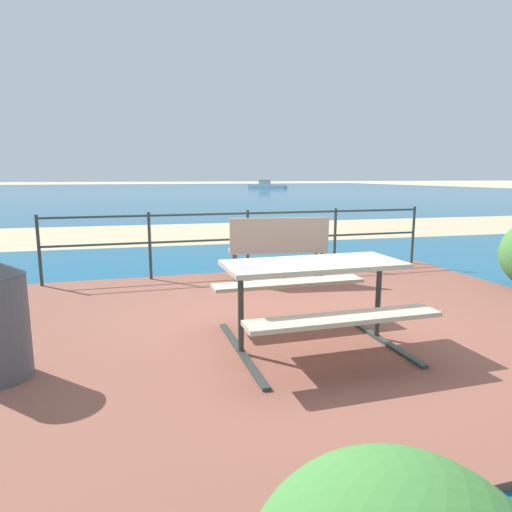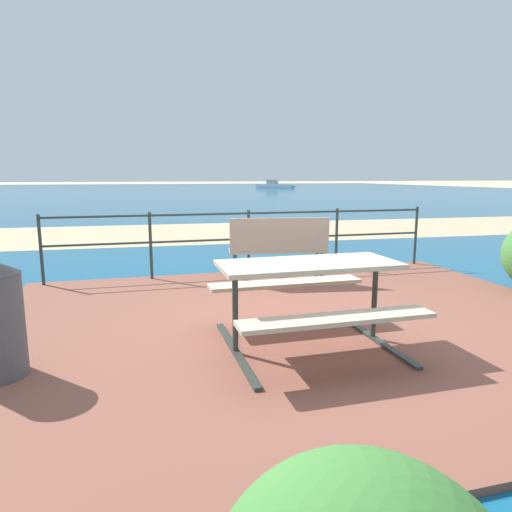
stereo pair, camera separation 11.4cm
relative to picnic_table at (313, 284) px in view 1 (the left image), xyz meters
The scene contains 8 objects.
ground_plane 0.93m from the picnic_table, 69.89° to the left, with size 240.00×240.00×0.00m, color beige.
patio_paving 0.91m from the picnic_table, 69.89° to the left, with size 6.40×5.20×0.06m, color brown.
sea_water 40.65m from the picnic_table, 89.67° to the left, with size 90.00×90.00×0.01m, color #145B84.
beach_strip 8.81m from the picnic_table, 88.46° to the left, with size 54.00×4.63×0.01m, color tan.
picnic_table is the anchor object (origin of this frame).
park_bench 2.51m from the picnic_table, 78.07° to the left, with size 1.45×0.62×0.92m.
railing_fence 3.10m from the picnic_table, 85.64° to the left, with size 5.94×0.04×0.98m.
boat_near 54.86m from the picnic_table, 72.91° to the left, with size 4.85×3.75×1.06m.
Camera 1 is at (-1.77, -4.17, 1.56)m, focal length 31.44 mm.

